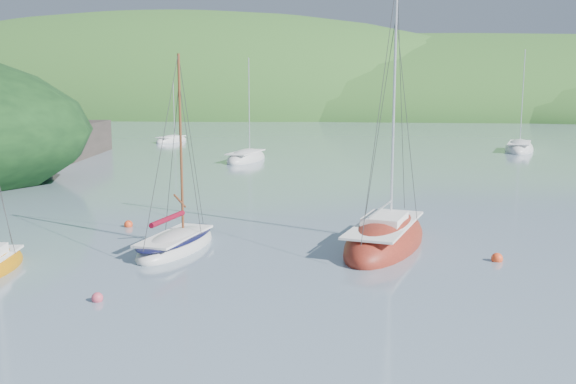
# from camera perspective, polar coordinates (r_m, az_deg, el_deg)

# --- Properties ---
(ground) EXTENTS (700.00, 700.00, 0.00)m
(ground) POSITION_cam_1_polar(r_m,az_deg,el_deg) (22.34, -7.38, -10.06)
(ground) COLOR slate
(ground) RESTS_ON ground
(shoreline_hills) EXTENTS (690.00, 135.00, 56.00)m
(shoreline_hills) POSITION_cam_1_polar(r_m,az_deg,el_deg) (193.38, 4.56, 7.13)
(shoreline_hills) COLOR #275F24
(shoreline_hills) RESTS_ON ground
(daysailer_white) EXTENTS (3.11, 6.45, 9.52)m
(daysailer_white) POSITION_cam_1_polar(r_m,az_deg,el_deg) (30.05, -9.92, -4.61)
(daysailer_white) COLOR silver
(daysailer_white) RESTS_ON ground
(sloop_red) EXTENTS (5.01, 9.54, 13.44)m
(sloop_red) POSITION_cam_1_polar(r_m,az_deg,el_deg) (30.58, 8.63, -4.29)
(sloop_red) COLOR maroon
(sloop_red) RESTS_ON ground
(distant_sloop_a) EXTENTS (3.87, 8.13, 11.15)m
(distant_sloop_a) POSITION_cam_1_polar(r_m,az_deg,el_deg) (64.81, -3.73, 2.95)
(distant_sloop_a) COLOR silver
(distant_sloop_a) RESTS_ON ground
(distant_sloop_b) EXTENTS (5.01, 9.33, 12.64)m
(distant_sloop_b) POSITION_cam_1_polar(r_m,az_deg,el_deg) (79.14, 19.85, 3.58)
(distant_sloop_b) COLOR silver
(distant_sloop_b) RESTS_ON ground
(distant_sloop_c) EXTENTS (3.84, 6.56, 8.85)m
(distant_sloop_c) POSITION_cam_1_polar(r_m,az_deg,el_deg) (88.26, -10.31, 4.50)
(distant_sloop_c) COLOR silver
(distant_sloop_c) RESTS_ON ground
(mooring_buoys) EXTENTS (18.84, 12.02, 0.49)m
(mooring_buoys) POSITION_cam_1_polar(r_m,az_deg,el_deg) (28.72, -1.39, -5.32)
(mooring_buoys) COLOR #CB465B
(mooring_buoys) RESTS_ON ground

